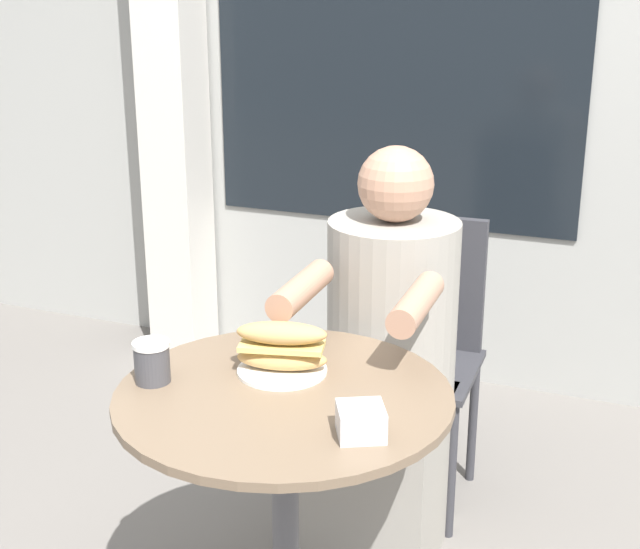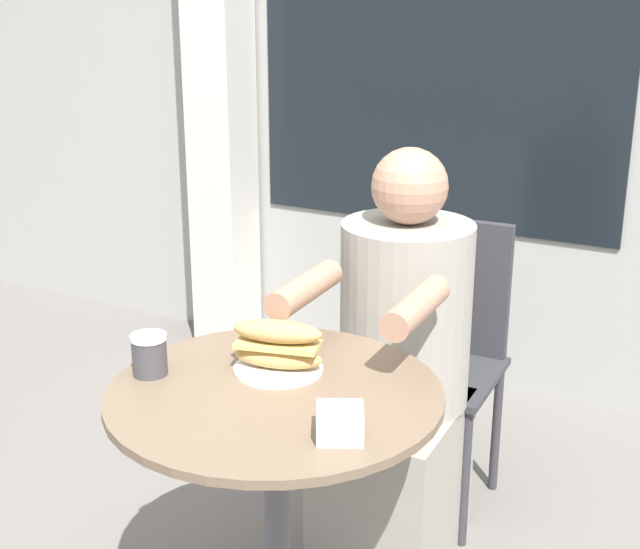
{
  "view_description": "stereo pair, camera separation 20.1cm",
  "coord_description": "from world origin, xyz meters",
  "px_view_note": "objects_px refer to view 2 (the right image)",
  "views": [
    {
      "loc": [
        0.71,
        -1.56,
        1.55
      ],
      "look_at": [
        0.0,
        0.21,
        0.92
      ],
      "focal_mm": 50.0,
      "sensor_mm": 36.0,
      "label": 1
    },
    {
      "loc": [
        0.9,
        -1.48,
        1.55
      ],
      "look_at": [
        0.0,
        0.21,
        0.92
      ],
      "focal_mm": 50.0,
      "sensor_mm": 36.0,
      "label": 2
    }
  ],
  "objects_px": {
    "diner_chair": "(443,337)",
    "drink_cup": "(149,354)",
    "seated_diner": "(398,389)",
    "sandwich_on_plate": "(278,348)",
    "cafe_table": "(276,468)"
  },
  "relations": [
    {
      "from": "diner_chair",
      "to": "drink_cup",
      "type": "height_order",
      "value": "diner_chair"
    },
    {
      "from": "seated_diner",
      "to": "sandwich_on_plate",
      "type": "distance_m",
      "value": 0.55
    },
    {
      "from": "sandwich_on_plate",
      "to": "drink_cup",
      "type": "relative_size",
      "value": 2.3
    },
    {
      "from": "seated_diner",
      "to": "sandwich_on_plate",
      "type": "bearing_deg",
      "value": 75.44
    },
    {
      "from": "diner_chair",
      "to": "drink_cup",
      "type": "bearing_deg",
      "value": 68.53
    },
    {
      "from": "cafe_table",
      "to": "diner_chair",
      "type": "height_order",
      "value": "diner_chair"
    },
    {
      "from": "seated_diner",
      "to": "sandwich_on_plate",
      "type": "height_order",
      "value": "seated_diner"
    },
    {
      "from": "diner_chair",
      "to": "drink_cup",
      "type": "xyz_separation_m",
      "value": [
        -0.34,
        -0.96,
        0.24
      ]
    },
    {
      "from": "diner_chair",
      "to": "drink_cup",
      "type": "distance_m",
      "value": 1.05
    },
    {
      "from": "cafe_table",
      "to": "seated_diner",
      "type": "distance_m",
      "value": 0.56
    },
    {
      "from": "cafe_table",
      "to": "drink_cup",
      "type": "relative_size",
      "value": 7.77
    },
    {
      "from": "seated_diner",
      "to": "drink_cup",
      "type": "relative_size",
      "value": 12.29
    },
    {
      "from": "diner_chair",
      "to": "seated_diner",
      "type": "bearing_deg",
      "value": 88.68
    },
    {
      "from": "diner_chair",
      "to": "sandwich_on_plate",
      "type": "relative_size",
      "value": 4.05
    },
    {
      "from": "cafe_table",
      "to": "seated_diner",
      "type": "bearing_deg",
      "value": 84.12
    }
  ]
}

